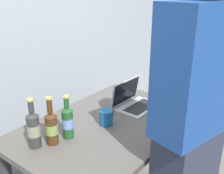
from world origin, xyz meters
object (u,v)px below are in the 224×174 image
object	(u,v)px
beer_bottle_brown	(34,128)
beer_bottle_amber	(51,127)
coffee_mug	(106,117)
beer_bottle_green	(68,121)
person_figure	(190,132)
laptop	(134,101)

from	to	relation	value
beer_bottle_brown	beer_bottle_amber	xyz separation A→B (m)	(0.08, -0.05, -0.01)
coffee_mug	beer_bottle_green	bearing A→B (deg)	162.21
beer_bottle_amber	person_figure	size ratio (longest dim) A/B	0.17
beer_bottle_brown	coffee_mug	size ratio (longest dim) A/B	2.39
laptop	beer_bottle_brown	world-z (taller)	beer_bottle_brown
beer_bottle_green	beer_bottle_brown	bearing A→B (deg)	157.36
laptop	coffee_mug	size ratio (longest dim) A/B	2.69
beer_bottle_green	laptop	bearing A→B (deg)	-6.46
laptop	person_figure	world-z (taller)	person_figure
beer_bottle_amber	coffee_mug	distance (m)	0.40
beer_bottle_amber	coffee_mug	world-z (taller)	beer_bottle_amber
laptop	beer_bottle_amber	bearing A→B (deg)	172.50
laptop	coffee_mug	distance (m)	0.36
beer_bottle_brown	coffee_mug	distance (m)	0.49
beer_bottle_brown	beer_bottle_amber	bearing A→B (deg)	-32.32
laptop	beer_bottle_green	size ratio (longest dim) A/B	1.23
laptop	beer_bottle_green	xyz separation A→B (m)	(-0.63, 0.07, 0.07)
person_figure	coffee_mug	bearing A→B (deg)	85.17
laptop	beer_bottle_amber	world-z (taller)	beer_bottle_amber
laptop	coffee_mug	world-z (taller)	laptop
person_figure	beer_bottle_brown	bearing A→B (deg)	118.42
person_figure	beer_bottle_amber	bearing A→B (deg)	114.80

